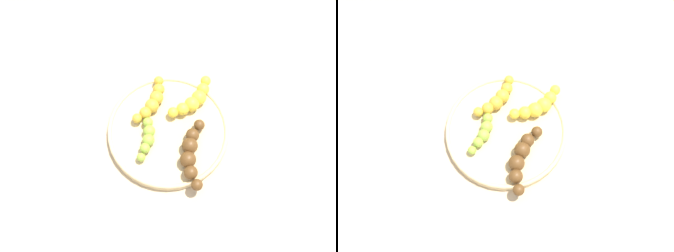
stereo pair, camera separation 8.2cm
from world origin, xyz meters
The scene contains 6 objects.
ground_plane centered at (0.00, 0.00, 0.00)m, with size 2.40×2.40×0.00m, color tan.
fruit_bowl centered at (0.00, 0.00, 0.01)m, with size 0.29×0.29×0.02m.
banana_green centered at (0.02, 0.05, 0.03)m, with size 0.09×0.10×0.03m.
banana_overripe centered at (-0.08, 0.01, 0.04)m, with size 0.12×0.13×0.04m.
banana_yellow centered at (0.01, -0.09, 0.04)m, with size 0.05×0.14×0.04m.
banana_spotted centered at (0.07, -0.02, 0.04)m, with size 0.07×0.13×0.03m.
Camera 1 is at (-0.24, 0.24, 0.78)m, focal length 37.89 mm.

